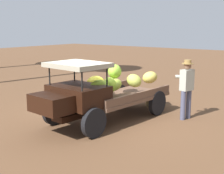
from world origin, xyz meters
name	(u,v)px	position (x,y,z in m)	size (l,w,h in m)	color
ground_plane	(99,119)	(0.00, 0.00, 0.00)	(60.00, 60.00, 0.00)	brown
truck	(98,93)	(0.31, 0.20, 0.88)	(4.56, 2.06, 1.83)	black
farmer	(186,86)	(-1.59, 2.06, 1.03)	(0.53, 0.49, 1.80)	#4E526C
wooden_crate	(154,99)	(-2.40, 0.53, 0.25)	(0.55, 0.48, 0.51)	olive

